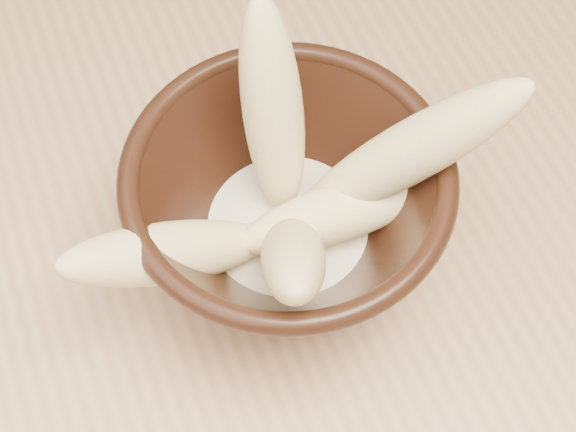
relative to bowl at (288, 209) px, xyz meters
name	(u,v)px	position (x,y,z in m)	size (l,w,h in m)	color
bowl	(288,209)	(0.00, 0.00, 0.00)	(0.18, 0.18, 0.10)	black
milk_puddle	(288,229)	(0.00, 0.00, -0.02)	(0.10, 0.10, 0.01)	beige
banana_upright	(273,112)	(0.01, 0.03, 0.04)	(0.03, 0.03, 0.14)	#E6CF88
banana_left	(171,252)	(-0.07, -0.01, 0.02)	(0.03, 0.03, 0.13)	#E6CF88
banana_right	(405,155)	(0.06, -0.01, 0.04)	(0.03, 0.03, 0.16)	#E6CF88
banana_across	(337,214)	(0.02, -0.01, 0.00)	(0.03, 0.03, 0.12)	#E6CF88
banana_front	(293,258)	(-0.01, -0.04, 0.03)	(0.03, 0.03, 0.12)	#E6CF88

